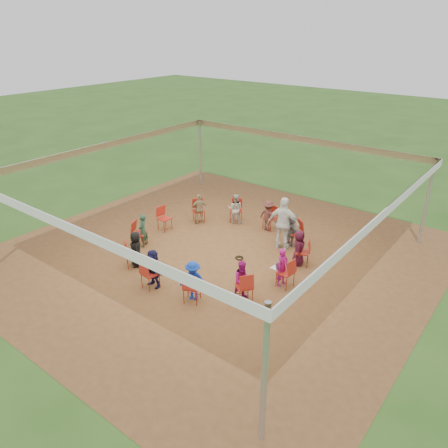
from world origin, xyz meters
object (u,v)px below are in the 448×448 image
Objects in this scene: chair_6 at (165,219)px; person_seated_6 at (143,230)px; chair_0 at (285,273)px; chair_2 at (295,232)px; chair_5 at (199,211)px; person_seated_0 at (282,267)px; chair_4 at (236,211)px; person_seated_1 at (299,248)px; person_seated_2 at (292,229)px; standing_person at (284,224)px; person_seated_5 at (199,209)px; person_seated_3 at (268,216)px; cable_coil at (239,258)px; chair_7 at (140,234)px; chair_8 at (133,254)px; chair_1 at (302,252)px; chair_11 at (244,287)px; person_seated_4 at (235,209)px; laptop at (278,266)px; person_seated_7 at (136,249)px; person_seated_9 at (193,281)px; person_seated_10 at (243,280)px; person_seated_8 at (153,268)px; chair_9 at (150,274)px; chair_10 at (192,287)px; chair_3 at (270,218)px.

person_seated_6 is (0.33, -1.35, 0.13)m from chair_6.
chair_0 is 2.74m from chair_2.
person_seated_0 reaches higher than chair_5.
person_seated_1 reaches higher than chair_4.
person_seated_2 is at bearing 30.00° from person_seated_0.
person_seated_5 is at bearing -10.61° from standing_person.
cable_coil is at bearing 106.70° from person_seated_3.
chair_7 is 4.87m from standing_person.
cable_coil is at bearing 82.14° from chair_8.
chair_1 is 5.48m from chair_7.
chair_11 is at bearing 59.26° from person_seated_6.
person_seated_4 is at bearing 135.00° from person_seated_6.
laptop is (4.84, 0.79, -0.03)m from person_seated_6.
cable_coil is 1.02× the size of laptop.
person_seated_7 is at bearing 121.06° from laptop.
cable_coil is (0.44, -2.39, -0.57)m from person_seated_3.
person_seated_2 and person_seated_5 have the same top height.
chair_1 is 0.78× the size of person_seated_1.
chair_4 is 0.78× the size of person_seated_9.
laptop is at bearing 21.80° from person_seated_10.
person_seated_9 is at bearing 153.17° from laptop.
chair_0 and chair_1 have the same top height.
person_seated_6 reaches higher than chair_7.
person_seated_6 is 2.62m from person_seated_8.
person_seated_7 reaches higher than chair_11.
laptop is (0.89, -2.38, -0.03)m from person_seated_2.
chair_11 is at bearing 30.00° from chair_9.
chair_0 is at bearing 30.00° from chair_10.
person_seated_0 reaches higher than laptop.
chair_3 is 1.00× the size of chair_4.
chair_8 reaches higher than laptop.
laptop is (4.06, 1.94, 0.11)m from chair_8.
person_seated_3 is at bearing 105.00° from person_seated_7.
person_seated_10 reaches higher than chair_6.
person_seated_4 is at bearing 90.00° from chair_4.
chair_5 is 4.64m from person_seated_8.
chair_11 is at bearing 45.00° from chair_8.
person_seated_8 is (-2.89, -2.32, 0.00)m from person_seated_0.
person_seated_6 is 0.63× the size of standing_person.
person_seated_10 is (-0.40, -2.65, 0.13)m from chair_1.
person_seated_10 is at bearing 90.00° from chair_11.
chair_4 is 0.78× the size of person_seated_1.
person_seated_0 and person_seated_1 have the same top height.
chair_9 is (1.91, -4.34, 0.00)m from chair_5.
chair_0 and chair_7 have the same top height.
cable_coil is at bearing 74.14° from chair_10.
cable_coil is (3.23, 1.31, -0.43)m from chair_7.
chair_9 reaches higher than laptop.
person_seated_3 is 1.00× the size of person_seated_6.
person_seated_7 is at bearing 75.34° from chair_3.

